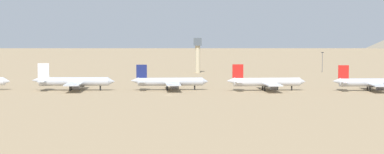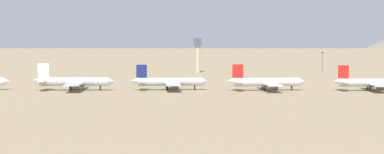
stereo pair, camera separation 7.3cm
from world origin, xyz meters
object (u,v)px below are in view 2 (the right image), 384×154
at_px(parked_jet_white_2, 73,82).
at_px(parked_jet_navy_3, 169,82).
at_px(control_tower, 198,52).
at_px(light_pole_east, 322,60).
at_px(parked_jet_red_5, 371,83).
at_px(parked_jet_red_4, 266,82).

height_order(parked_jet_white_2, parked_jet_navy_3, parked_jet_white_2).
height_order(control_tower, light_pole_east, control_tower).
relative_size(parked_jet_red_5, light_pole_east, 2.71).
bearing_deg(parked_jet_navy_3, parked_jet_red_4, -7.90).
distance_m(parked_jet_navy_3, light_pole_east, 164.53).
distance_m(parked_jet_white_2, light_pole_east, 195.53).
bearing_deg(parked_jet_red_4, parked_jet_white_2, 174.22).
height_order(parked_jet_white_2, control_tower, control_tower).
bearing_deg(light_pole_east, parked_jet_red_4, -109.85).
relative_size(parked_jet_white_2, parked_jet_red_4, 1.03).
height_order(parked_jet_red_4, control_tower, control_tower).
xyz_separation_m(parked_jet_red_5, control_tower, (-81.48, 129.02, 9.80)).
height_order(parked_jet_navy_3, parked_jet_red_4, parked_jet_red_4).
relative_size(parked_jet_white_2, control_tower, 1.70).
height_order(parked_jet_red_4, parked_jet_red_5, parked_jet_red_4).
distance_m(parked_jet_white_2, control_tower, 141.65).
bearing_deg(parked_jet_white_2, parked_jet_red_5, -2.03).
height_order(parked_jet_red_5, control_tower, control_tower).
relative_size(parked_jet_red_4, light_pole_east, 2.81).
relative_size(parked_jet_red_4, control_tower, 1.64).
xyz_separation_m(parked_jet_navy_3, parked_jet_red_4, (44.98, -1.75, 0.09)).
xyz_separation_m(parked_jet_white_2, parked_jet_red_4, (89.62, 1.03, -0.13)).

